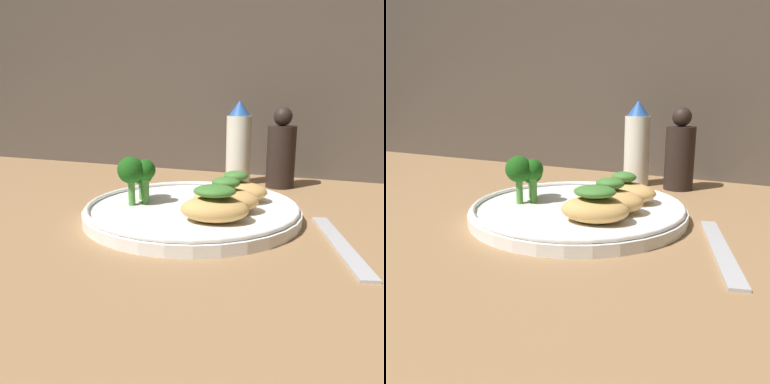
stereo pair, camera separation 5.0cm
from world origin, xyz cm
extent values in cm
cube|color=#936D47|center=(0.00, 0.00, -0.50)|extent=(180.00, 180.00, 1.00)
cylinder|color=white|center=(0.00, 0.00, 0.70)|extent=(28.73, 28.73, 1.40)
torus|color=white|center=(0.00, 0.00, 1.70)|extent=(28.13, 28.13, 0.60)
ellipsoid|color=tan|center=(4.91, -5.09, 2.89)|extent=(9.08, 7.08, 2.97)
ellipsoid|color=#3D752D|center=(4.91, -5.09, 5.07)|extent=(5.84, 5.15, 1.40)
ellipsoid|color=tan|center=(4.89, -0.63, 2.93)|extent=(9.38, 6.92, 3.06)
ellipsoid|color=#3D752D|center=(4.89, -0.63, 5.18)|extent=(4.13, 3.57, 1.45)
ellipsoid|color=tan|center=(4.58, 4.96, 2.83)|extent=(9.78, 7.28, 2.85)
ellipsoid|color=#3D752D|center=(4.58, 4.96, 5.00)|extent=(3.79, 3.23, 1.49)
cylinder|color=#4C8E38|center=(-6.42, -1.11, 3.26)|extent=(1.00, 1.00, 3.71)
sphere|color=#195114|center=(-6.42, -1.11, 6.12)|extent=(2.89, 2.89, 2.89)
cylinder|color=#4C8E38|center=(-8.04, 0.88, 2.73)|extent=(1.03, 1.03, 2.67)
sphere|color=#195114|center=(-8.04, 0.88, 5.16)|extent=(3.13, 3.13, 3.13)
cylinder|color=#4C8E38|center=(-7.83, -2.43, 3.18)|extent=(0.91, 0.91, 3.57)
sphere|color=#195114|center=(-7.83, -2.43, 6.24)|extent=(3.63, 3.63, 3.63)
cylinder|color=silver|center=(-0.42, 23.05, 6.33)|extent=(4.63, 4.63, 12.67)
cone|color=#23519E|center=(-0.42, 23.05, 14.06)|extent=(3.94, 3.94, 2.79)
cylinder|color=black|center=(7.88, 23.05, 5.51)|extent=(5.07, 5.07, 11.01)
sphere|color=black|center=(7.88, 23.05, 12.66)|extent=(3.30, 3.30, 3.30)
cube|color=#B2B2B7|center=(18.72, -3.59, 0.30)|extent=(7.08, 17.88, 0.60)
camera|label=1|loc=(18.29, -44.88, 14.94)|focal=35.00mm
camera|label=2|loc=(22.80, -42.77, 14.94)|focal=35.00mm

